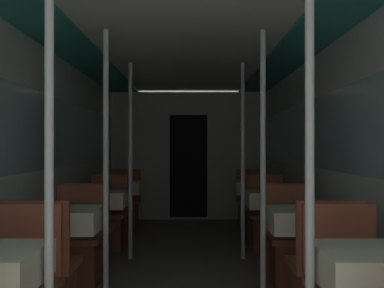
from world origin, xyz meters
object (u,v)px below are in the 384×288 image
object	(u,v)px
chair_right_far_2	(267,226)
chair_left_far_1	(77,254)
dining_table_left_1	(62,224)
chair_left_near_1	(43,287)
chair_right_far_3	(251,210)
dining_table_left_2	(99,202)
dining_table_right_3	(255,190)
support_pole_left_1	(106,166)
support_pole_left_2	(130,161)
dining_table_left_3	(120,190)
chair_right_near_1	(323,287)
chair_right_near_3	(261,220)
chair_left_near_3	(114,220)
dining_table_right_1	(306,224)
chair_right_near_2	(282,243)
chair_left_far_2	(107,226)
chair_left_far_3	(125,210)
support_pole_left_0	(49,179)
chair_left_near_2	(90,243)
support_pole_right_0	(309,179)
support_pole_right_2	(243,161)
dining_table_right_0	(381,275)
support_pole_right_1	(263,166)
dining_table_right_2	(274,202)
chair_right_far_1	(293,254)

from	to	relation	value
chair_right_far_2	chair_left_far_1	bearing A→B (deg)	41.00
dining_table_left_1	chair_left_near_1	size ratio (longest dim) A/B	0.84
chair_right_far_2	chair_right_far_3	distance (m)	1.68
dining_table_left_2	dining_table_right_3	bearing A→B (deg)	41.00
support_pole_left_1	chair_right_far_3	bearing A→B (deg)	67.88
support_pole_left_2	dining_table_left_3	distance (m)	1.78
chair_right_near_1	dining_table_right_3	world-z (taller)	chair_right_near_1
chair_right_near_3	chair_right_far_3	size ratio (longest dim) A/B	1.00
chair_left_far_1	chair_left_near_3	world-z (taller)	same
chair_left_near_1	dining_table_right_1	distance (m)	2.04
chair_right_near_2	chair_right_far_2	size ratio (longest dim) A/B	1.00
dining_table_left_2	chair_right_near_3	world-z (taller)	chair_right_near_3
chair_left_far_2	dining_table_right_1	bearing A→B (deg)	130.88
dining_table_left_3	dining_table_right_3	world-z (taller)	same
chair_left_far_3	chair_right_near_2	world-z (taller)	same
chair_left_far_2	support_pole_left_0	bearing A→B (deg)	95.00
chair_left_far_2	chair_left_near_2	bearing A→B (deg)	90.00
chair_left_near_3	chair_left_far_3	world-z (taller)	same
chair_left_far_1	chair_right_far_3	size ratio (longest dim) A/B	1.00
chair_left_near_3	support_pole_right_0	size ratio (longest dim) A/B	0.41
support_pole_right_2	chair_right_near_3	distance (m)	1.43
support_pole_left_1	chair_left_near_1	bearing A→B (deg)	-121.78
chair_left_near_2	chair_right_near_2	bearing A→B (deg)	0.00
dining_table_left_2	dining_table_right_0	xyz separation A→B (m)	(1.94, -3.36, 0.00)
dining_table_left_3	dining_table_left_2	bearing A→B (deg)	-90.00
support_pole_right_1	dining_table_right_2	bearing A→B (deg)	78.47
chair_right_far_1	support_pole_right_2	size ratio (longest dim) A/B	0.41
dining_table_left_2	chair_left_far_2	xyz separation A→B (m)	(-0.00, 0.55, -0.35)
chair_left_near_1	chair_left_far_3	size ratio (longest dim) A/B	1.00
chair_left_far_1	chair_left_near_3	size ratio (longest dim) A/B	1.00
dining_table_left_2	chair_right_far_2	world-z (taller)	chair_right_far_2
dining_table_left_1	chair_left_far_2	size ratio (longest dim) A/B	0.84
dining_table_right_0	chair_right_near_3	distance (m)	4.51
chair_left_near_3	chair_right_near_2	bearing A→B (deg)	-41.00
support_pole_left_1	support_pole_right_1	size ratio (longest dim) A/B	1.00
support_pole_left_0	chair_right_near_2	size ratio (longest dim) A/B	2.44
chair_left_near_1	chair_left_near_2	world-z (taller)	same
chair_left_far_1	chair_right_near_3	xyz separation A→B (m)	(1.94, 2.26, 0.00)
chair_right_far_1	dining_table_right_2	xyz separation A→B (m)	(-0.00, 1.13, 0.35)
chair_left_near_2	chair_left_far_2	distance (m)	1.11
chair_right_far_1	chair_right_far_2	bearing A→B (deg)	-90.00
support_pole_right_0	chair_right_far_1	size ratio (longest dim) A/B	2.44
chair_left_near_2	dining_table_right_2	size ratio (longest dim) A/B	1.19
chair_right_near_1	chair_right_near_3	size ratio (longest dim) A/B	1.00
dining_table_right_3	chair_left_far_3	bearing A→B (deg)	164.03
chair_right_far_2	support_pole_left_0	bearing A→B (deg)	67.88
dining_table_left_2	dining_table_right_1	bearing A→B (deg)	-41.00
support_pole_left_2	chair_right_far_3	xyz separation A→B (m)	(1.59, 2.24, -0.81)
dining_table_left_1	chair_right_far_1	distance (m)	2.04
chair_left_near_3	chair_right_near_1	world-z (taller)	same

